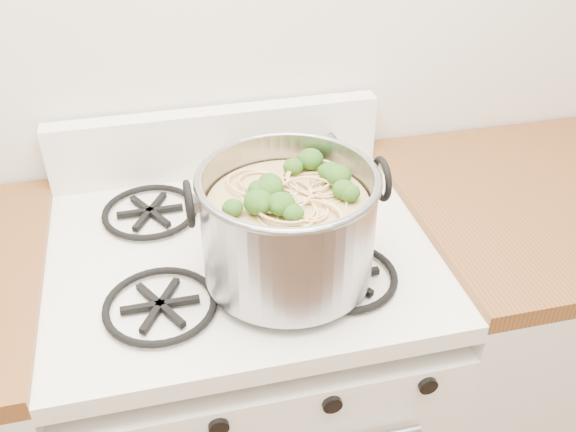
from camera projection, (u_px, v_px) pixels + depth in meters
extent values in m
cube|color=white|center=(249.00, 405.00, 1.58)|extent=(0.76, 0.65, 0.81)
cube|color=white|center=(241.00, 254.00, 1.31)|extent=(0.76, 0.65, 0.04)
cube|color=black|center=(240.00, 241.00, 1.29)|extent=(0.60, 0.56, 0.02)
cylinder|color=black|center=(218.00, 422.00, 1.09)|extent=(0.04, 0.03, 0.04)
cylinder|color=black|center=(331.00, 400.00, 1.13)|extent=(0.04, 0.03, 0.04)
cylinder|color=black|center=(426.00, 382.00, 1.16)|extent=(0.04, 0.03, 0.04)
cube|color=silver|center=(570.00, 334.00, 1.73)|extent=(1.00, 0.65, 0.88)
cylinder|color=#95959D|center=(288.00, 225.00, 1.14)|extent=(0.31, 0.31, 0.21)
torus|color=#95959D|center=(288.00, 178.00, 1.08)|extent=(0.32, 0.32, 0.01)
torus|color=black|center=(189.00, 204.00, 1.06)|extent=(0.01, 0.08, 0.08)
torus|color=black|center=(381.00, 179.00, 1.13)|extent=(0.01, 0.08, 0.08)
cylinder|color=tan|center=(288.00, 237.00, 1.15)|extent=(0.28, 0.28, 0.15)
sphere|color=#285416|center=(288.00, 193.00, 1.10)|extent=(0.04, 0.04, 0.04)
sphere|color=#285416|center=(288.00, 193.00, 1.10)|extent=(0.04, 0.04, 0.04)
sphere|color=#285416|center=(288.00, 193.00, 1.10)|extent=(0.04, 0.04, 0.04)
sphere|color=#285416|center=(288.00, 193.00, 1.10)|extent=(0.04, 0.04, 0.04)
sphere|color=#285416|center=(288.00, 193.00, 1.10)|extent=(0.04, 0.04, 0.04)
sphere|color=#285416|center=(288.00, 193.00, 1.10)|extent=(0.04, 0.04, 0.04)
sphere|color=#285416|center=(288.00, 193.00, 1.10)|extent=(0.04, 0.04, 0.04)
sphere|color=#285416|center=(288.00, 193.00, 1.10)|extent=(0.04, 0.04, 0.04)
sphere|color=#285416|center=(288.00, 193.00, 1.10)|extent=(0.04, 0.04, 0.04)
sphere|color=#285416|center=(288.00, 193.00, 1.10)|extent=(0.04, 0.04, 0.04)
sphere|color=#285416|center=(288.00, 193.00, 1.10)|extent=(0.04, 0.04, 0.04)
sphere|color=#285416|center=(288.00, 193.00, 1.10)|extent=(0.04, 0.04, 0.04)
sphere|color=#285416|center=(288.00, 193.00, 1.10)|extent=(0.04, 0.04, 0.04)
imported|color=white|center=(280.00, 156.00, 1.52)|extent=(0.12, 0.12, 0.02)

